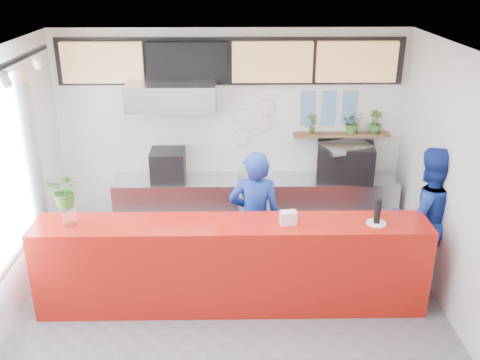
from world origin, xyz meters
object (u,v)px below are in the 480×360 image
(espresso_machine, at_px, (345,162))
(staff_center, at_px, (255,219))
(service_counter, at_px, (232,265))
(panini_oven, at_px, (168,165))
(staff_right, at_px, (425,217))
(pepper_mill, at_px, (378,211))

(espresso_machine, distance_m, staff_center, 1.87)
(service_counter, xyz_separation_m, panini_oven, (-0.91, 1.80, 0.57))
(service_counter, xyz_separation_m, staff_center, (0.29, 0.54, 0.33))
(staff_right, xyz_separation_m, pepper_mill, (-0.76, -0.53, 0.35))
(service_counter, xyz_separation_m, pepper_mill, (1.63, -0.05, 0.71))
(staff_right, bearing_deg, service_counter, 7.68)
(staff_center, distance_m, pepper_mill, 1.51)
(service_counter, distance_m, panini_oven, 2.09)
(espresso_machine, bearing_deg, staff_center, -128.35)
(service_counter, relative_size, panini_oven, 9.31)
(service_counter, distance_m, espresso_machine, 2.51)
(pepper_mill, bearing_deg, staff_right, 34.98)
(espresso_machine, bearing_deg, panini_oven, -171.32)
(service_counter, height_order, pepper_mill, pepper_mill)
(service_counter, distance_m, staff_center, 0.69)
(staff_center, xyz_separation_m, pepper_mill, (1.34, -0.59, 0.38))
(staff_right, bearing_deg, pepper_mill, 31.24)
(panini_oven, height_order, staff_right, staff_right)
(service_counter, height_order, panini_oven, panini_oven)
(panini_oven, distance_m, staff_center, 1.75)
(staff_center, distance_m, staff_right, 2.10)
(staff_center, height_order, pepper_mill, staff_center)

